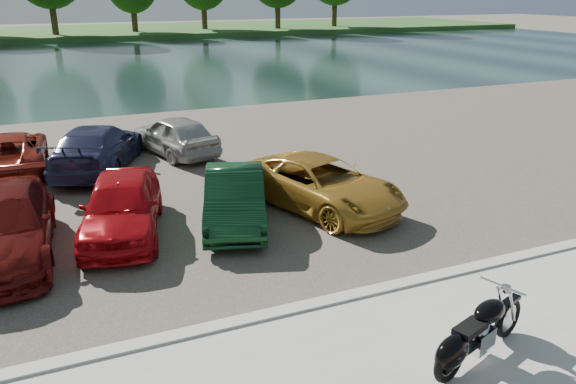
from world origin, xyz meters
name	(u,v)px	position (x,y,z in m)	size (l,w,h in m)	color
ground	(425,361)	(0.00, 0.00, 0.00)	(200.00, 200.00, 0.00)	#595447
kerb	(359,295)	(0.00, 2.00, 0.07)	(60.00, 0.30, 0.14)	#ACAAA2
parking_lot	(219,165)	(0.00, 11.00, 0.02)	(60.00, 18.00, 0.04)	#3D3832
river	(111,64)	(0.00, 40.00, 0.00)	(120.00, 40.00, 0.00)	#172A28
far_bank	(80,32)	(0.00, 72.00, 0.30)	(120.00, 24.00, 0.60)	#254B1A
motorcycle	(473,336)	(0.50, -0.41, 0.56)	(2.26, 1.04, 1.05)	black
car_3	(3,226)	(-6.00, 6.40, 0.74)	(1.95, 4.80, 1.39)	#560F0C
car_4	(122,205)	(-3.57, 6.62, 0.74)	(1.66, 4.14, 1.41)	#B30B13
car_5	(235,197)	(-0.99, 6.26, 0.69)	(1.38, 3.95, 1.30)	#0E3419
car_6	(321,184)	(1.34, 6.31, 0.69)	(2.16, 4.69, 1.30)	#AF7E28
car_10	(10,152)	(-6.08, 12.92, 0.66)	(2.05, 4.44, 1.23)	maroon
car_11	(97,148)	(-3.59, 12.01, 0.75)	(1.99, 4.90, 1.42)	#282A4E
car_12	(175,135)	(-0.99, 12.80, 0.72)	(1.60, 3.98, 1.36)	#A4A49F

